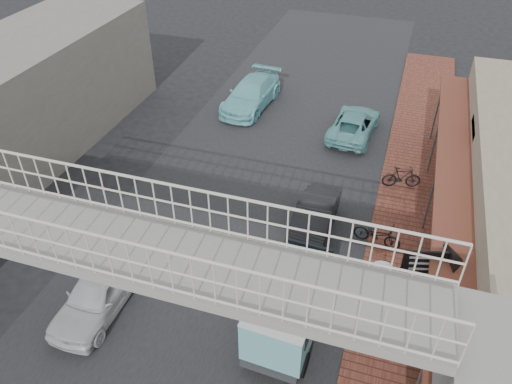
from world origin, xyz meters
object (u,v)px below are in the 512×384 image
Objects in this scene: white_hatchback at (99,291)px; dark_sedan at (313,222)px; street_clock at (381,277)px; angkot_far at (251,94)px; motorcycle_near at (377,234)px; arrow_sign at (453,266)px; motorcycle_far at (402,177)px; angkot_van at (291,301)px; angkot_curb at (354,124)px.

white_hatchback reaches higher than dark_sedan.
white_hatchback is 8.67m from street_clock.
motorcycle_near is (7.87, -9.15, -0.16)m from angkot_far.
motorcycle_near is (8.02, 5.58, -0.12)m from white_hatchback.
motorcycle_near is 4.42m from arrow_sign.
white_hatchback is at bearing -135.43° from dark_sedan.
arrow_sign is (10.19, 2.39, 2.02)m from white_hatchback.
white_hatchback is 12.78m from motorcycle_far.
angkot_curb is at bearing 93.06° from angkot_van.
dark_sedan is 0.90× the size of angkot_curb.
street_clock is at bearing -165.00° from motorcycle_near.
angkot_far reaches higher than dark_sedan.
motorcycle_near is (2.08, -7.83, -0.04)m from angkot_curb.
angkot_curb is 2.68× the size of motorcycle_far.
dark_sedan is 10.81m from angkot_far.
angkot_curb is at bearing 18.37° from motorcycle_far.
arrow_sign reaches higher than motorcycle_near.
white_hatchback is 7.85m from dark_sedan.
street_clock is (2.39, -11.91, 1.94)m from angkot_curb.
angkot_van is 1.40× the size of street_clock.
white_hatchback is at bearing 122.67° from motorcycle_far.
angkot_far is at bearing 42.77° from motorcycle_far.
angkot_far is 1.54× the size of arrow_sign.
white_hatchback is 10.66m from arrow_sign.
dark_sedan is at bearing 124.50° from street_clock.
street_clock is 2.06m from arrow_sign.
motorcycle_far is at bearing 47.82° from white_hatchback.
arrow_sign is (4.25, -11.03, 2.11)m from angkot_curb.
motorcycle_near is at bearing 94.63° from street_clock.
white_hatchback is at bearing 135.38° from motorcycle_near.
angkot_curb is at bearing 101.54° from street_clock.
angkot_curb is 4.72m from motorcycle_far.
motorcycle_far is 7.59m from arrow_sign.
dark_sedan is 2.37m from motorcycle_near.
dark_sedan is at bearing 104.17° from motorcycle_near.
angkot_van is at bearing -177.22° from arrow_sign.
angkot_curb is 12.30m from street_clock.
motorcycle_near is at bearing 34.70° from white_hatchback.
motorcycle_far is 8.22m from street_clock.
angkot_van is at bearing -85.38° from dark_sedan.
street_clock is at bearing -169.92° from arrow_sign.
angkot_curb is 2.45× the size of motorcycle_near.
angkot_curb is at bearing 25.38° from motorcycle_near.
motorcycle_far is 0.55× the size of street_clock.
dark_sedan is 5.12m from street_clock.
angkot_far is at bearing -7.88° from angkot_curb.
motorcycle_far is (2.61, -3.93, -0.02)m from angkot_curb.
dark_sedan is 4.99m from motorcycle_far.
street_clock is at bearing -54.95° from dark_sedan.
angkot_curb is at bearing 88.67° from dark_sedan.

